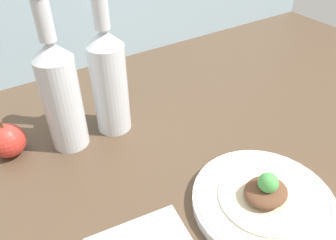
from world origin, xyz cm
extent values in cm
cube|color=brown|center=(0.00, 0.00, -2.00)|extent=(180.00, 110.00, 4.00)
cylinder|color=white|center=(5.50, -13.23, 0.92)|extent=(24.65, 24.65, 1.85)
torus|color=white|center=(5.50, -13.23, 1.57)|extent=(23.97, 23.97, 1.29)
cylinder|color=beige|center=(5.50, -13.23, 2.05)|extent=(15.75, 15.75, 0.40)
ellipsoid|color=brown|center=(5.50, -13.23, 3.52)|extent=(7.90, 6.72, 2.54)
sphere|color=#4CA34C|center=(5.50, -13.23, 5.81)|extent=(3.42, 3.42, 3.42)
cylinder|color=silver|center=(-16.62, 21.24, 9.94)|extent=(7.53, 7.53, 19.88)
cone|color=silver|center=(-16.62, 21.24, 21.57)|extent=(7.53, 7.53, 3.39)
cylinder|color=silver|center=(-16.62, 21.24, 27.23)|extent=(3.01, 3.01, 7.93)
cylinder|color=silver|center=(-6.43, 21.24, 9.94)|extent=(7.53, 7.53, 19.88)
cone|color=silver|center=(-6.43, 21.24, 21.57)|extent=(7.53, 7.53, 3.39)
cylinder|color=silver|center=(-6.43, 21.24, 27.23)|extent=(3.01, 3.01, 7.93)
sphere|color=red|center=(-28.22, 24.47, 3.52)|extent=(7.05, 7.05, 7.05)
cylinder|color=brown|center=(-28.22, 24.47, 7.60)|extent=(0.56, 0.56, 1.59)
camera|label=1|loc=(-28.33, -35.05, 46.53)|focal=35.00mm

